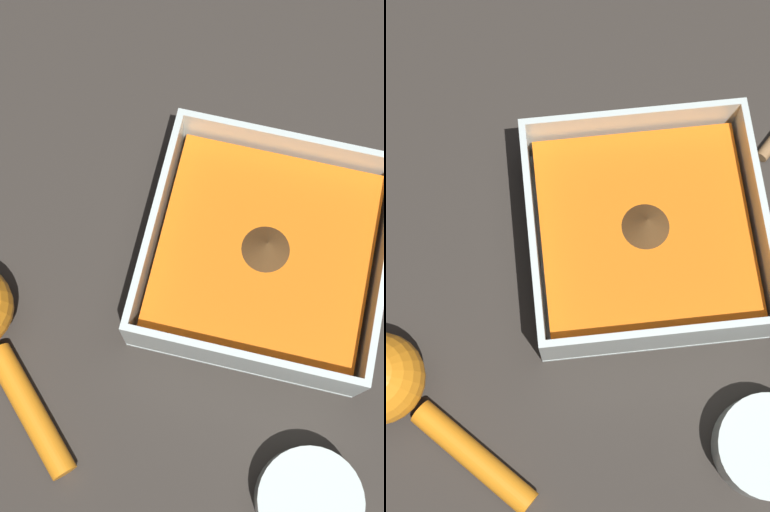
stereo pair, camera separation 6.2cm
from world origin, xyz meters
The scene contains 4 objects.
ground_plane centered at (0.00, 0.00, 0.00)m, with size 4.00×4.00×0.00m, color #332D28.
square_dish centered at (-0.02, 0.05, 0.02)m, with size 0.20×0.20×0.07m.
spice_bowl centered at (0.06, -0.15, 0.02)m, with size 0.09×0.09×0.03m.
lemon_squeezer centered at (-0.25, -0.07, 0.04)m, with size 0.16×0.16×0.08m.
Camera 2 is at (-0.10, -0.16, 0.63)m, focal length 50.00 mm.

